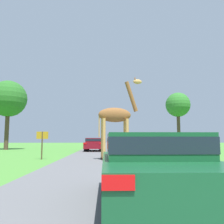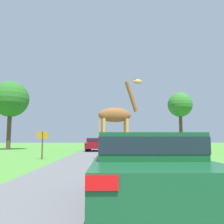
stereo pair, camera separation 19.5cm
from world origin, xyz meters
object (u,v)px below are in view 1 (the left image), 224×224
object	(u,v)px
car_lead_maroon	(153,167)
car_far_ahead	(135,143)
giraffe_near_road	(116,119)
car_queue_left	(94,144)
tree_left_edge	(178,105)
sign_post	(42,140)
car_queue_right	(141,144)
tree_centre_back	(8,99)

from	to	relation	value
car_lead_maroon	car_far_ahead	world-z (taller)	car_lead_maroon
giraffe_near_road	car_queue_left	xyz separation A→B (m)	(-1.81, 10.54, -1.74)
car_far_ahead	tree_left_edge	size ratio (longest dim) A/B	0.53
giraffe_near_road	car_queue_left	world-z (taller)	giraffe_near_road
sign_post	car_far_ahead	bearing A→B (deg)	64.35
car_queue_right	tree_centre_back	bearing A→B (deg)	155.40
car_queue_left	giraffe_near_road	bearing A→B (deg)	-80.25
car_lead_maroon	car_queue_left	world-z (taller)	car_queue_left
giraffe_near_road	car_far_ahead	world-z (taller)	giraffe_near_road
car_queue_left	car_queue_right	bearing A→B (deg)	-39.77
car_queue_right	tree_centre_back	world-z (taller)	tree_centre_back
car_lead_maroon	tree_left_edge	size ratio (longest dim) A/B	0.50
giraffe_near_road	car_queue_left	size ratio (longest dim) A/B	1.20
car_queue_right	sign_post	size ratio (longest dim) A/B	2.49
giraffe_near_road	sign_post	distance (m)	4.66
giraffe_near_road	sign_post	xyz separation A→B (m)	(-4.48, 0.19, -1.29)
car_queue_right	tree_centre_back	size ratio (longest dim) A/B	0.51
giraffe_near_road	tree_left_edge	world-z (taller)	tree_left_edge
car_lead_maroon	tree_left_edge	distance (m)	32.59
car_lead_maroon	tree_centre_back	xyz separation A→B (m)	(-12.26, 23.44, 5.20)
sign_post	car_queue_left	bearing A→B (deg)	75.55
giraffe_near_road	tree_left_edge	distance (m)	23.37
car_far_ahead	tree_left_edge	distance (m)	10.19
car_queue_left	car_far_ahead	bearing A→B (deg)	48.03
giraffe_near_road	sign_post	size ratio (longest dim) A/B	3.07
car_queue_right	car_far_ahead	world-z (taller)	car_queue_right
car_lead_maroon	car_queue_left	distance (m)	20.47
car_queue_left	sign_post	bearing A→B (deg)	-104.45
sign_post	car_lead_maroon	bearing A→B (deg)	-65.12
giraffe_near_road	car_lead_maroon	xyz separation A→B (m)	(0.18, -9.84, -1.75)
tree_centre_back	sign_post	world-z (taller)	tree_centre_back
giraffe_near_road	car_lead_maroon	size ratio (longest dim) A/B	1.25
car_queue_right	car_lead_maroon	bearing A→B (deg)	-98.05
car_queue_right	car_queue_left	bearing A→B (deg)	140.23
sign_post	tree_centre_back	bearing A→B (deg)	119.55
car_queue_left	tree_centre_back	xyz separation A→B (m)	(-10.27, 3.07, 5.19)
car_far_ahead	sign_post	bearing A→B (deg)	-115.65
tree_centre_back	sign_post	bearing A→B (deg)	-60.45
car_lead_maroon	giraffe_near_road	bearing A→B (deg)	91.03
car_lead_maroon	tree_centre_back	world-z (taller)	tree_centre_back
car_queue_right	car_far_ahead	distance (m)	9.13
car_lead_maroon	sign_post	size ratio (longest dim) A/B	2.46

